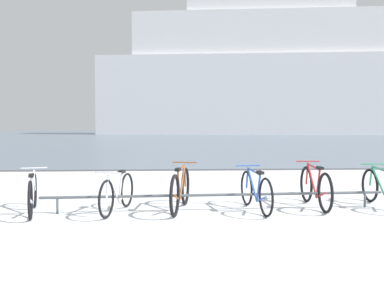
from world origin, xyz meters
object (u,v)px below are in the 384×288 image
at_px(bicycle_0, 33,194).
at_px(bicycle_1, 117,193).
at_px(ferry_ship, 274,76).
at_px(bicycle_5, 384,188).
at_px(bicycle_2, 180,190).
at_px(bicycle_4, 315,187).
at_px(bicycle_3, 256,191).

relative_size(bicycle_0, bicycle_1, 1.05).
bearing_deg(ferry_ship, bicycle_0, -107.41).
relative_size(bicycle_5, ferry_ship, 0.03).
bearing_deg(bicycle_5, bicycle_1, -177.48).
xyz_separation_m(bicycle_1, bicycle_2, (1.10, 0.11, 0.03)).
relative_size(bicycle_0, ferry_ship, 0.03).
bearing_deg(bicycle_4, bicycle_5, -3.06).
relative_size(bicycle_1, bicycle_5, 0.91).
bearing_deg(bicycle_0, bicycle_1, -0.13).
height_order(bicycle_1, bicycle_5, bicycle_5).
bearing_deg(bicycle_3, bicycle_2, 176.84).
height_order(bicycle_1, ferry_ship, ferry_ship).
relative_size(bicycle_2, bicycle_5, 1.01).
distance_m(bicycle_4, bicycle_5, 1.27).
xyz_separation_m(bicycle_0, bicycle_1, (1.45, -0.00, 0.00)).
xyz_separation_m(bicycle_4, bicycle_5, (1.27, -0.07, -0.02)).
distance_m(bicycle_4, ferry_ship, 63.04).
height_order(bicycle_0, bicycle_2, bicycle_2).
xyz_separation_m(bicycle_0, bicycle_3, (3.88, 0.03, 0.01)).
bearing_deg(bicycle_2, bicycle_0, -177.70).
distance_m(bicycle_0, bicycle_2, 2.55).
height_order(bicycle_4, ferry_ship, ferry_ship).
height_order(bicycle_2, bicycle_3, bicycle_2).
relative_size(bicycle_0, bicycle_3, 0.99).
xyz_separation_m(bicycle_1, bicycle_4, (3.60, 0.28, 0.03)).
height_order(bicycle_4, bicycle_5, bicycle_4).
xyz_separation_m(bicycle_3, bicycle_5, (2.43, 0.18, -0.00)).
distance_m(bicycle_0, bicycle_5, 6.32).
height_order(bicycle_0, bicycle_5, bicycle_5).
xyz_separation_m(bicycle_3, bicycle_4, (1.16, 0.25, 0.02)).
bearing_deg(bicycle_0, bicycle_2, 2.30).
distance_m(bicycle_2, ferry_ship, 63.81).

